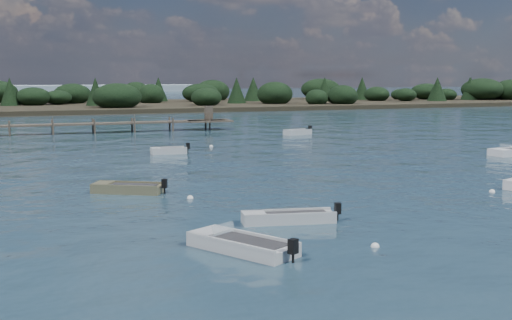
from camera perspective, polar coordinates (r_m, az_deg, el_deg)
name	(u,v)px	position (r m, az deg, el deg)	size (l,w,h in m)	color
ground	(154,123)	(84.84, -9.07, 3.26)	(400.00, 400.00, 0.00)	#182B38
dinghy_extra_a	(288,219)	(27.43, 2.90, -5.30)	(4.32, 1.75, 1.00)	#A5A9AC
tender_far_white	(169,152)	(51.53, -7.76, 0.71)	(3.09, 1.11, 1.06)	#A5A9AC
tender_far_grey_b	(298,133)	(67.59, 3.71, 2.39)	(3.42, 1.92, 1.15)	#A5A9AC
dinghy_near_olive	(242,247)	(23.11, -1.27, -7.74)	(3.38, 4.35, 1.09)	#A5A9AC
dinghy_mid_grey	(128,190)	(34.97, -11.33, -2.63)	(3.90, 3.06, 1.02)	#6D6949
buoy_a	(375,247)	(24.05, 10.54, -7.60)	(0.32, 0.32, 0.32)	silver
buoy_b	(492,192)	(36.69, 20.25, -2.70)	(0.32, 0.32, 0.32)	silver
buoy_c	(190,198)	(32.88, -5.87, -3.42)	(0.32, 0.32, 0.32)	silver
buoy_e	(211,147)	(56.42, -4.00, 1.20)	(0.32, 0.32, 0.32)	silver
far_headland	(237,96)	(129.86, -1.66, 5.68)	(190.00, 40.00, 5.80)	black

